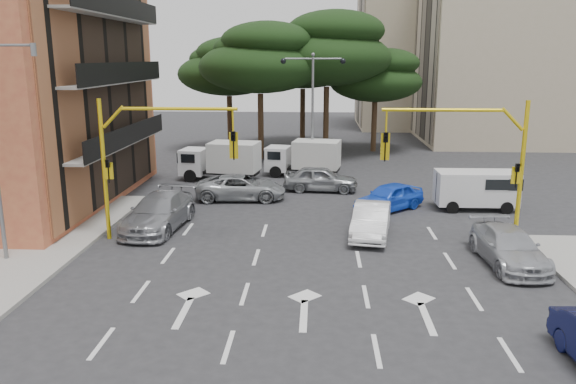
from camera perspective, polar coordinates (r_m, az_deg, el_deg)
name	(u,v)px	position (r m, az deg, el deg)	size (l,w,h in m)	color
ground	(307,258)	(22.06, 1.95, -6.74)	(120.00, 120.00, 0.00)	#28282B
median_strip	(312,174)	(37.46, 2.44, 1.87)	(1.40, 6.00, 0.15)	gray
apartment_beige_near	(540,37)	(56.24, 24.21, 14.14)	(20.20, 12.15, 18.70)	tan
apartment_beige_far	(433,51)	(65.91, 14.49, 13.74)	(16.20, 12.15, 16.70)	tan
pine_left_near	(261,58)	(42.86, -2.79, 13.47)	(9.15, 9.15, 10.23)	#382616
pine_center	(328,48)	(44.65, 4.07, 14.35)	(9.98, 9.98, 11.16)	#382616
pine_left_far	(229,66)	(47.22, -5.99, 12.58)	(8.32, 8.32, 9.30)	#382616
pine_right	(377,75)	(46.90, 8.98, 11.64)	(7.49, 7.49, 8.37)	#382616
pine_back	(304,58)	(49.66, 1.59, 13.49)	(9.15, 9.15, 10.23)	#382616
signal_mast_right	(478,153)	(23.88, 18.72, 3.77)	(5.79, 0.37, 6.00)	yellow
signal_mast_left	(145,150)	(24.08, -14.33, 4.14)	(5.79, 0.37, 6.00)	yellow
street_lamp_center	(313,92)	(36.76, 2.53, 10.07)	(4.16, 0.36, 7.77)	slate
car_white_hatch	(371,220)	(24.77, 8.44, -2.86)	(1.50, 4.31, 1.42)	white
car_blue_compact	(389,197)	(29.07, 10.23, -0.50)	(1.64, 4.09, 1.39)	blue
car_silver_wagon	(159,212)	(26.19, -12.99, -2.01)	(2.18, 5.37, 1.56)	#95979D
car_silver_cross_a	(241,187)	(30.91, -4.79, 0.48)	(2.26, 4.91, 1.36)	#A1A5A9
car_silver_cross_b	(321,179)	(32.82, 3.34, 1.36)	(1.73, 4.30, 1.46)	gray
car_silver_parked	(509,247)	(22.80, 21.50, -5.21)	(1.91, 4.69, 1.36)	#ABADB4
van_white	(476,190)	(30.35, 18.53, 0.20)	(1.82, 4.03, 2.02)	silver
box_truck_a	(221,161)	(35.80, -6.87, 3.13)	(2.11, 5.02, 2.47)	white
box_truck_b	(303,158)	(36.77, 1.58, 3.44)	(2.04, 4.87, 2.39)	silver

